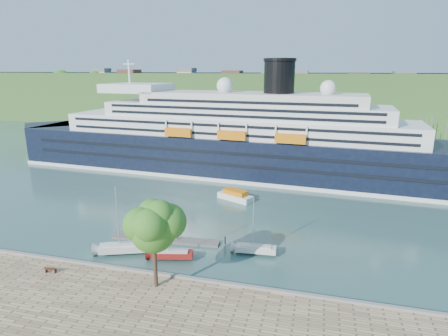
% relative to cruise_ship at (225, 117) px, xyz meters
% --- Properties ---
extents(ground, '(400.00, 400.00, 0.00)m').
position_rel_cruise_ship_xyz_m(ground, '(2.08, -51.84, -14.22)').
color(ground, '#2B4D48').
rests_on(ground, ground).
extents(far_hillside, '(400.00, 50.00, 24.00)m').
position_rel_cruise_ship_xyz_m(far_hillside, '(2.08, 93.16, -2.22)').
color(far_hillside, '#315120').
rests_on(far_hillside, ground).
extents(quay_coping, '(220.00, 0.50, 0.30)m').
position_rel_cruise_ship_xyz_m(quay_coping, '(2.08, -52.04, -13.07)').
color(quay_coping, slate).
rests_on(quay_coping, promenade).
extents(cruise_ship, '(127.60, 26.90, 28.44)m').
position_rel_cruise_ship_xyz_m(cruise_ship, '(0.00, 0.00, 0.00)').
color(cruise_ship, black).
rests_on(cruise_ship, ground).
extents(park_bench, '(1.52, 0.80, 0.93)m').
position_rel_cruise_ship_xyz_m(park_bench, '(-8.52, -55.01, -12.76)').
color(park_bench, '#441F13').
rests_on(park_bench, promenade).
extents(promenade_tree, '(7.12, 7.12, 11.79)m').
position_rel_cruise_ship_xyz_m(promenade_tree, '(5.66, -54.46, -7.32)').
color(promenade_tree, '#2C691B').
rests_on(promenade_tree, promenade).
extents(floating_pontoon, '(17.13, 3.37, 0.38)m').
position_rel_cruise_ship_xyz_m(floating_pontoon, '(1.06, -41.01, -14.03)').
color(floating_pontoon, slate).
rests_on(floating_pontoon, ground).
extents(sailboat_white_near, '(7.90, 4.75, 9.88)m').
position_rel_cruise_ship_xyz_m(sailboat_white_near, '(-3.01, -46.60, -9.28)').
color(sailboat_white_near, silver).
rests_on(sailboat_white_near, ground).
extents(sailboat_red, '(6.66, 3.23, 8.29)m').
position_rel_cruise_ship_xyz_m(sailboat_red, '(4.39, -46.40, -10.07)').
color(sailboat_red, maroon).
rests_on(sailboat_red, ground).
extents(sailboat_white_far, '(6.53, 2.22, 8.29)m').
position_rel_cruise_ship_xyz_m(sailboat_white_far, '(15.45, -41.81, -10.07)').
color(sailboat_white_far, silver).
rests_on(sailboat_white_far, ground).
extents(tender_launch, '(7.96, 5.50, 2.09)m').
position_rel_cruise_ship_xyz_m(tender_launch, '(7.34, -19.87, -13.17)').
color(tender_launch, orange).
rests_on(tender_launch, ground).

